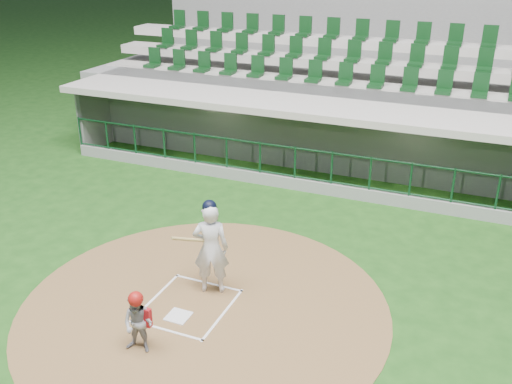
% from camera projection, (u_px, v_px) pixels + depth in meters
% --- Properties ---
extents(ground, '(120.00, 120.00, 0.00)m').
position_uv_depth(ground, '(196.00, 298.00, 11.42)').
color(ground, '#184313').
rests_on(ground, ground).
extents(dirt_circle, '(7.20, 7.20, 0.01)m').
position_uv_depth(dirt_circle, '(205.00, 306.00, 11.14)').
color(dirt_circle, brown).
rests_on(dirt_circle, ground).
extents(home_plate, '(0.43, 0.43, 0.02)m').
position_uv_depth(home_plate, '(178.00, 316.00, 10.82)').
color(home_plate, silver).
rests_on(home_plate, dirt_circle).
extents(batter_box_chalk, '(1.55, 1.80, 0.01)m').
position_uv_depth(batter_box_chalk, '(189.00, 305.00, 11.16)').
color(batter_box_chalk, white).
rests_on(batter_box_chalk, ground).
extents(dugout_structure, '(16.40, 3.70, 3.00)m').
position_uv_depth(dugout_structure, '(318.00, 139.00, 17.60)').
color(dugout_structure, slate).
rests_on(dugout_structure, ground).
extents(seating_deck, '(17.00, 6.72, 5.15)m').
position_uv_depth(seating_deck, '(342.00, 100.00, 20.04)').
color(seating_deck, slate).
rests_on(seating_deck, ground).
extents(batter, '(0.95, 0.99, 2.02)m').
position_uv_depth(batter, '(211.00, 247.00, 11.25)').
color(batter, silver).
rests_on(batter, dirt_circle).
extents(catcher, '(0.58, 0.48, 1.19)m').
position_uv_depth(catcher, '(138.00, 322.00, 9.70)').
color(catcher, gray).
rests_on(catcher, dirt_circle).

